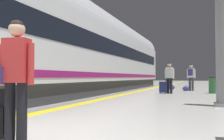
# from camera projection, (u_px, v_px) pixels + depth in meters

# --- Properties ---
(safety_line_strip) EXTENTS (0.36, 80.00, 0.01)m
(safety_line_strip) POSITION_uv_depth(u_px,v_px,m) (126.00, 94.00, 12.58)
(safety_line_strip) COLOR yellow
(safety_line_strip) RESTS_ON ground
(tactile_edge_band) EXTENTS (0.64, 80.00, 0.01)m
(tactile_edge_band) POSITION_uv_depth(u_px,v_px,m) (121.00, 94.00, 12.70)
(tactile_edge_band) COLOR slate
(tactile_edge_band) RESTS_ON ground
(high_speed_train) EXTENTS (2.94, 28.10, 4.97)m
(high_speed_train) POSITION_uv_depth(u_px,v_px,m) (81.00, 47.00, 12.25)
(high_speed_train) COLOR #38383D
(high_speed_train) RESTS_ON ground
(traveller_foreground) EXTENTS (0.54, 0.34, 1.67)m
(traveller_foreground) POSITION_uv_depth(u_px,v_px,m) (15.00, 72.00, 3.11)
(traveller_foreground) COLOR black
(traveller_foreground) RESTS_ON ground
(passenger_near) EXTENTS (0.51, 0.26, 1.67)m
(passenger_near) POSITION_uv_depth(u_px,v_px,m) (168.00, 76.00, 17.23)
(passenger_near) COLOR #383842
(passenger_near) RESTS_ON ground
(duffel_bag_near) EXTENTS (0.44, 0.26, 0.36)m
(duffel_bag_near) POSITION_uv_depth(u_px,v_px,m) (172.00, 87.00, 16.88)
(duffel_bag_near) COLOR navy
(duffel_bag_near) RESTS_ON ground
(passenger_mid) EXTENTS (0.52, 0.29, 1.71)m
(passenger_mid) POSITION_uv_depth(u_px,v_px,m) (169.00, 75.00, 12.77)
(passenger_mid) COLOR black
(passenger_mid) RESTS_ON ground
(suitcase_mid) EXTENTS (0.40, 0.28, 0.66)m
(suitcase_mid) POSITION_uv_depth(u_px,v_px,m) (163.00, 87.00, 12.68)
(suitcase_mid) COLOR #19234C
(suitcase_mid) RESTS_ON ground
(passenger_far) EXTENTS (0.54, 0.39, 1.76)m
(passenger_far) POSITION_uv_depth(u_px,v_px,m) (191.00, 75.00, 15.32)
(passenger_far) COLOR #383842
(passenger_far) RESTS_ON ground
(duffel_bag_far) EXTENTS (0.44, 0.26, 0.36)m
(duffel_bag_far) POSITION_uv_depth(u_px,v_px,m) (186.00, 89.00, 15.20)
(duffel_bag_far) COLOR navy
(duffel_bag_far) RESTS_ON ground
(platform_pillar) EXTENTS (0.56, 0.56, 3.60)m
(platform_pillar) POSITION_uv_depth(u_px,v_px,m) (223.00, 51.00, 7.18)
(platform_pillar) COLOR gray
(platform_pillar) RESTS_ON ground
(waste_bin) EXTENTS (0.46, 0.46, 0.91)m
(waste_bin) POSITION_uv_depth(u_px,v_px,m) (213.00, 85.00, 12.90)
(waste_bin) COLOR #2D6638
(waste_bin) RESTS_ON ground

